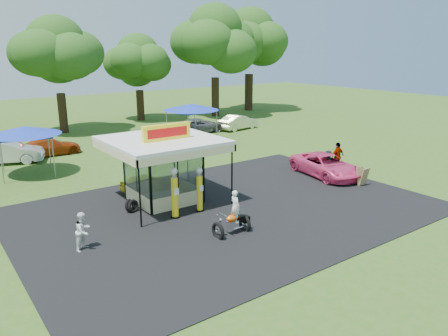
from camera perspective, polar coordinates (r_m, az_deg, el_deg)
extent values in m
plane|color=#30591B|center=(20.54, 3.93, -7.03)|extent=(120.00, 120.00, 0.00)
cube|color=black|center=(21.99, 0.58, -5.38)|extent=(20.00, 14.00, 0.04)
cube|color=white|center=(23.37, -7.79, -4.21)|extent=(3.00, 3.00, 0.06)
cube|color=white|center=(22.49, -8.09, 3.63)|extent=(5.40, 5.40, 0.18)
cube|color=yellow|center=(21.96, -7.52, 4.67)|extent=(2.60, 0.25, 0.80)
cube|color=red|center=(21.85, -7.36, 4.62)|extent=(2.21, 0.02, 0.45)
cylinder|color=black|center=(19.63, -10.95, -3.38)|extent=(0.08, 0.08, 3.20)
cylinder|color=black|center=(22.14, 1.04, -0.92)|extent=(0.08, 0.08, 3.20)
cylinder|color=black|center=(21.04, -6.35, -6.37)|extent=(0.46, 0.46, 0.11)
cylinder|color=yellow|center=(20.69, -6.44, -3.79)|extent=(0.32, 0.32, 1.90)
cylinder|color=silver|center=(20.37, -6.53, -0.99)|extent=(0.21, 0.21, 0.21)
sphere|color=white|center=(20.31, -6.54, -0.42)|extent=(0.34, 0.34, 0.34)
cube|color=white|center=(20.43, -6.20, -3.10)|extent=(0.23, 0.02, 0.32)
cylinder|color=black|center=(21.76, -3.18, -5.56)|extent=(0.42, 0.42, 0.10)
cylinder|color=yellow|center=(21.44, -3.21, -3.28)|extent=(0.29, 0.29, 1.73)
cylinder|color=silver|center=(21.15, -3.25, -0.82)|extent=(0.19, 0.19, 0.19)
sphere|color=white|center=(21.10, -3.26, -0.32)|extent=(0.31, 0.31, 0.31)
cube|color=white|center=(21.22, -2.97, -2.67)|extent=(0.21, 0.02, 0.29)
torus|color=black|center=(18.69, -0.79, -8.27)|extent=(0.16, 0.81, 0.81)
torus|color=black|center=(19.49, 2.69, -7.24)|extent=(0.16, 0.81, 0.81)
cube|color=silver|center=(19.05, 1.10, -7.29)|extent=(0.53, 0.27, 0.29)
ellipsoid|color=orange|center=(18.95, 1.11, -6.54)|extent=(0.62, 0.35, 0.29)
cube|color=black|center=(19.16, 1.91, -6.47)|extent=(0.53, 0.25, 0.10)
cube|color=black|center=(19.43, 2.76, -6.67)|extent=(0.34, 0.33, 0.27)
cylinder|color=silver|center=(18.63, -0.43, -7.19)|extent=(0.43, 0.06, 0.86)
cylinder|color=silver|center=(18.58, -0.07, -6.13)|extent=(0.05, 0.58, 0.05)
sphere|color=silver|center=(18.56, -0.48, -6.79)|extent=(0.15, 0.15, 0.15)
imported|color=white|center=(18.85, 1.47, -5.03)|extent=(0.35, 0.53, 1.45)
torus|color=black|center=(21.94, -11.76, -4.89)|extent=(0.73, 0.52, 0.69)
torus|color=black|center=(22.01, -12.19, -4.85)|extent=(0.75, 0.59, 0.69)
cube|color=#593819|center=(26.68, 17.86, -1.14)|extent=(0.62, 0.30, 1.10)
cube|color=#593819|center=(26.83, 17.40, -1.01)|extent=(0.62, 0.30, 1.10)
imported|color=yellow|center=(25.10, -10.23, -1.84)|extent=(2.82, 1.13, 0.96)
imported|color=#E93F7A|center=(28.07, 13.14, 0.34)|extent=(3.16, 5.41, 1.41)
imported|color=white|center=(18.43, -17.91, -7.85)|extent=(0.98, 0.94, 1.59)
imported|color=black|center=(28.67, 13.42, 0.76)|extent=(1.08, 0.76, 1.53)
imported|color=gray|center=(29.51, 14.62, 1.46)|extent=(1.11, 0.48, 1.89)
imported|color=silver|center=(33.92, -26.53, 1.84)|extent=(5.09, 3.28, 1.58)
imported|color=#99340B|center=(35.27, -21.77, 2.60)|extent=(4.43, 1.81, 1.28)
imported|color=silver|center=(37.53, -6.48, 4.50)|extent=(4.61, 2.57, 1.48)
imported|color=#58585B|center=(41.61, -3.27, 5.56)|extent=(4.87, 2.25, 1.35)
imported|color=beige|center=(43.22, 1.90, 6.01)|extent=(4.56, 2.24, 1.44)
cylinder|color=gray|center=(31.94, -22.37, 2.38)|extent=(0.06, 0.06, 2.48)
cylinder|color=gray|center=(28.63, -26.53, 0.48)|extent=(0.06, 0.06, 2.48)
cylinder|color=gray|center=(29.20, -20.97, 1.37)|extent=(0.06, 0.06, 2.48)
cube|color=#1B34B4|center=(30.00, -24.62, 3.89)|extent=(3.10, 3.10, 0.12)
cone|color=#1B34B4|center=(29.95, -24.68, 4.49)|extent=(4.46, 4.46, 0.52)
cylinder|color=gray|center=(38.01, -7.43, 5.46)|extent=(0.06, 0.06, 2.60)
cylinder|color=gray|center=(39.54, -3.55, 5.94)|extent=(0.06, 0.06, 2.60)
cylinder|color=gray|center=(35.41, -5.05, 4.79)|extent=(0.06, 0.06, 2.60)
cylinder|color=gray|center=(37.04, -1.00, 5.32)|extent=(0.06, 0.06, 2.60)
cube|color=#1B34B4|center=(37.25, -4.30, 7.46)|extent=(3.25, 3.25, 0.13)
cone|color=#1B34B4|center=(37.21, -4.31, 7.97)|extent=(4.67, 4.67, 0.54)
cylinder|color=black|center=(44.13, -20.32, 6.74)|extent=(0.79, 0.79, 3.69)
ellipsoid|color=#274E16|center=(43.73, -20.92, 12.96)|extent=(8.86, 8.86, 7.60)
cylinder|color=black|center=(49.57, -10.87, 8.05)|extent=(0.82, 0.82, 3.28)
ellipsoid|color=#274E16|center=(49.22, -11.12, 12.89)|extent=(7.66, 7.66, 6.57)
cylinder|color=black|center=(51.68, -1.14, 9.27)|extent=(0.89, 0.89, 4.45)
ellipsoid|color=#274E16|center=(51.37, -1.18, 15.59)|extent=(10.39, 10.39, 8.90)
cylinder|color=black|center=(56.73, 3.25, 9.86)|extent=(1.02, 1.02, 4.55)
ellipsoid|color=#274E16|center=(56.45, 3.35, 15.62)|extent=(10.26, 10.26, 8.80)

